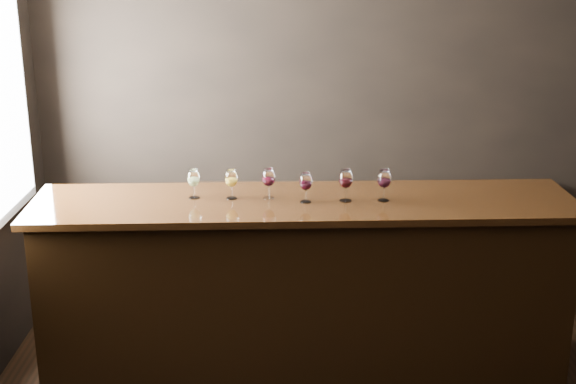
{
  "coord_description": "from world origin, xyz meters",
  "views": [
    {
      "loc": [
        -0.64,
        -3.5,
        2.67
      ],
      "look_at": [
        -0.66,
        1.08,
        1.21
      ],
      "focal_mm": 50.0,
      "sensor_mm": 36.0,
      "label": 1
    }
  ],
  "objects_px": {
    "bar_counter": "(304,291)",
    "glass_red_a": "(269,178)",
    "glass_amber": "(231,179)",
    "glass_red_d": "(384,180)",
    "glass_white": "(194,179)",
    "glass_red_c": "(346,180)",
    "glass_red_b": "(306,182)",
    "back_bar_shelf": "(372,249)"
  },
  "relations": [
    {
      "from": "glass_amber",
      "to": "glass_red_a",
      "type": "distance_m",
      "value": 0.23
    },
    {
      "from": "glass_red_b",
      "to": "glass_red_c",
      "type": "bearing_deg",
      "value": 4.98
    },
    {
      "from": "glass_amber",
      "to": "glass_red_c",
      "type": "relative_size",
      "value": 0.92
    },
    {
      "from": "bar_counter",
      "to": "back_bar_shelf",
      "type": "distance_m",
      "value": 1.08
    },
    {
      "from": "glass_red_a",
      "to": "glass_red_b",
      "type": "xyz_separation_m",
      "value": [
        0.22,
        -0.07,
        -0.0
      ]
    },
    {
      "from": "bar_counter",
      "to": "glass_red_d",
      "type": "height_order",
      "value": "glass_red_d"
    },
    {
      "from": "glass_red_b",
      "to": "glass_red_d",
      "type": "relative_size",
      "value": 0.94
    },
    {
      "from": "glass_white",
      "to": "glass_red_b",
      "type": "distance_m",
      "value": 0.68
    },
    {
      "from": "glass_red_a",
      "to": "glass_red_c",
      "type": "distance_m",
      "value": 0.46
    },
    {
      "from": "back_bar_shelf",
      "to": "glass_red_d",
      "type": "distance_m",
      "value": 1.26
    },
    {
      "from": "bar_counter",
      "to": "glass_white",
      "type": "height_order",
      "value": "glass_white"
    },
    {
      "from": "bar_counter",
      "to": "glass_red_a",
      "type": "bearing_deg",
      "value": 169.19
    },
    {
      "from": "glass_red_b",
      "to": "glass_red_d",
      "type": "xyz_separation_m",
      "value": [
        0.47,
        0.03,
        0.01
      ]
    },
    {
      "from": "glass_red_b",
      "to": "glass_red_d",
      "type": "distance_m",
      "value": 0.47
    },
    {
      "from": "glass_red_c",
      "to": "glass_red_d",
      "type": "xyz_separation_m",
      "value": [
        0.23,
        0.01,
        -0.0
      ]
    },
    {
      "from": "glass_white",
      "to": "glass_red_d",
      "type": "xyz_separation_m",
      "value": [
        1.15,
        -0.05,
        0.01
      ]
    },
    {
      "from": "glass_amber",
      "to": "glass_red_d",
      "type": "relative_size",
      "value": 0.93
    },
    {
      "from": "glass_white",
      "to": "glass_red_a",
      "type": "relative_size",
      "value": 0.96
    },
    {
      "from": "glass_amber",
      "to": "glass_red_b",
      "type": "relative_size",
      "value": 0.99
    },
    {
      "from": "bar_counter",
      "to": "glass_red_d",
      "type": "xyz_separation_m",
      "value": [
        0.48,
        -0.01,
        0.73
      ]
    },
    {
      "from": "glass_white",
      "to": "glass_red_d",
      "type": "bearing_deg",
      "value": -2.41
    },
    {
      "from": "glass_red_b",
      "to": "glass_red_c",
      "type": "xyz_separation_m",
      "value": [
        0.24,
        0.02,
        0.01
      ]
    },
    {
      "from": "bar_counter",
      "to": "glass_red_d",
      "type": "bearing_deg",
      "value": -3.73
    },
    {
      "from": "back_bar_shelf",
      "to": "glass_red_c",
      "type": "xyz_separation_m",
      "value": [
        -0.27,
        -0.96,
        0.83
      ]
    },
    {
      "from": "back_bar_shelf",
      "to": "glass_white",
      "type": "xyz_separation_m",
      "value": [
        -1.19,
        -0.91,
        0.81
      ]
    },
    {
      "from": "glass_red_a",
      "to": "back_bar_shelf",
      "type": "bearing_deg",
      "value": 51.15
    },
    {
      "from": "glass_red_b",
      "to": "glass_red_c",
      "type": "relative_size",
      "value": 0.92
    },
    {
      "from": "back_bar_shelf",
      "to": "glass_amber",
      "type": "bearing_deg",
      "value": -136.32
    },
    {
      "from": "glass_white",
      "to": "glass_amber",
      "type": "bearing_deg",
      "value": -2.13
    },
    {
      "from": "glass_white",
      "to": "glass_red_c",
      "type": "bearing_deg",
      "value": -3.34
    },
    {
      "from": "back_bar_shelf",
      "to": "glass_red_a",
      "type": "relative_size",
      "value": 13.7
    },
    {
      "from": "glass_amber",
      "to": "glass_red_d",
      "type": "distance_m",
      "value": 0.92
    },
    {
      "from": "bar_counter",
      "to": "glass_white",
      "type": "distance_m",
      "value": 0.98
    },
    {
      "from": "glass_red_a",
      "to": "glass_red_d",
      "type": "bearing_deg",
      "value": -3.59
    },
    {
      "from": "back_bar_shelf",
      "to": "glass_red_b",
      "type": "xyz_separation_m",
      "value": [
        -0.51,
        -0.98,
        0.82
      ]
    },
    {
      "from": "bar_counter",
      "to": "glass_red_a",
      "type": "height_order",
      "value": "glass_red_a"
    },
    {
      "from": "glass_red_a",
      "to": "glass_red_b",
      "type": "bearing_deg",
      "value": -17.33
    },
    {
      "from": "glass_amber",
      "to": "glass_red_a",
      "type": "bearing_deg",
      "value": 0.92
    },
    {
      "from": "bar_counter",
      "to": "glass_red_c",
      "type": "distance_m",
      "value": 0.77
    },
    {
      "from": "back_bar_shelf",
      "to": "glass_red_d",
      "type": "bearing_deg",
      "value": -92.65
    },
    {
      "from": "glass_red_b",
      "to": "glass_amber",
      "type": "bearing_deg",
      "value": 171.63
    },
    {
      "from": "glass_white",
      "to": "glass_amber",
      "type": "distance_m",
      "value": 0.23
    }
  ]
}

